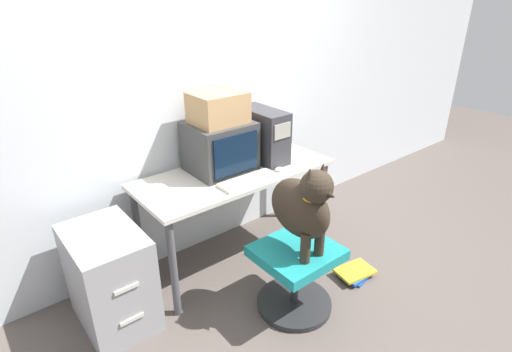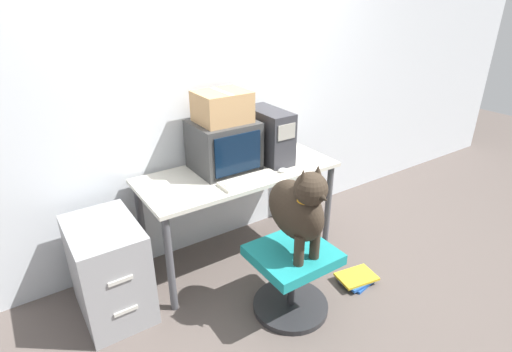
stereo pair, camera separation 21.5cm
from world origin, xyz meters
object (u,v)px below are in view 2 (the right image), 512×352
(pc_tower, at_px, (268,135))
(dog, at_px, (299,207))
(crt_monitor, at_px, (224,146))
(office_chair, at_px, (292,275))
(filing_cabinet, at_px, (109,270))
(keyboard, at_px, (250,180))
(cardboard_box, at_px, (222,107))
(book_stack_floor, at_px, (357,279))

(pc_tower, distance_m, dog, 0.87)
(pc_tower, bearing_deg, crt_monitor, 173.56)
(office_chair, distance_m, filing_cabinet, 1.18)
(crt_monitor, xyz_separation_m, filing_cabinet, (-0.96, -0.14, -0.61))
(keyboard, distance_m, cardboard_box, 0.55)
(dog, distance_m, book_stack_floor, 0.95)
(office_chair, xyz_separation_m, cardboard_box, (-0.03, 0.80, 0.95))
(pc_tower, xyz_separation_m, dog, (-0.34, -0.78, -0.16))
(dog, xyz_separation_m, filing_cabinet, (-0.99, 0.69, -0.47))
(cardboard_box, bearing_deg, office_chair, -87.67)
(pc_tower, xyz_separation_m, keyboard, (-0.34, -0.26, -0.19))
(crt_monitor, relative_size, office_chair, 0.87)
(cardboard_box, bearing_deg, book_stack_floor, -55.49)
(book_stack_floor, bearing_deg, filing_cabinet, 154.91)
(crt_monitor, relative_size, book_stack_floor, 1.45)
(book_stack_floor, bearing_deg, crt_monitor, 124.63)
(keyboard, bearing_deg, book_stack_floor, -44.94)
(pc_tower, bearing_deg, dog, -113.29)
(office_chair, relative_size, cardboard_box, 1.43)
(keyboard, xyz_separation_m, filing_cabinet, (-0.98, 0.16, -0.44))
(pc_tower, height_order, keyboard, pc_tower)
(office_chair, height_order, book_stack_floor, office_chair)
(keyboard, bearing_deg, filing_cabinet, 170.80)
(keyboard, height_order, dog, dog)
(crt_monitor, relative_size, dog, 0.72)
(keyboard, xyz_separation_m, cardboard_box, (-0.03, 0.30, 0.46))
(dog, bearing_deg, cardboard_box, 92.23)
(filing_cabinet, distance_m, book_stack_floor, 1.74)
(pc_tower, distance_m, cardboard_box, 0.46)
(crt_monitor, relative_size, pc_tower, 1.00)
(filing_cabinet, relative_size, book_stack_floor, 2.14)
(pc_tower, height_order, book_stack_floor, pc_tower)
(dog, height_order, book_stack_floor, dog)
(cardboard_box, distance_m, book_stack_floor, 1.59)
(pc_tower, relative_size, cardboard_box, 1.25)
(office_chair, distance_m, cardboard_box, 1.24)
(book_stack_floor, bearing_deg, cardboard_box, 124.51)
(office_chair, bearing_deg, filing_cabinet, 146.56)
(crt_monitor, height_order, keyboard, crt_monitor)
(filing_cabinet, relative_size, cardboard_box, 1.84)
(filing_cabinet, xyz_separation_m, cardboard_box, (0.96, 0.14, 0.90))
(pc_tower, bearing_deg, book_stack_floor, -74.49)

